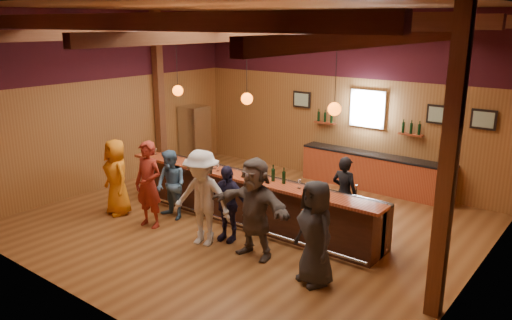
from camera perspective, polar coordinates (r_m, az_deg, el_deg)
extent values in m
plane|color=brown|center=(10.87, -0.98, -7.21)|extent=(9.00, 9.00, 0.00)
cube|color=brown|center=(13.52, 9.72, 7.02)|extent=(9.00, 0.04, 4.50)
cube|color=brown|center=(7.60, -20.26, -0.33)|extent=(9.00, 0.04, 4.50)
cube|color=brown|center=(13.46, -16.26, 6.58)|extent=(0.04, 8.00, 4.50)
cube|color=brown|center=(8.25, 24.15, 0.45)|extent=(0.04, 8.00, 4.50)
cube|color=brown|center=(10.03, -1.10, 17.23)|extent=(9.00, 8.00, 0.04)
cube|color=#360E16|center=(13.37, 9.95, 12.95)|extent=(9.00, 0.01, 1.70)
cube|color=#360E16|center=(13.31, -16.67, 12.53)|extent=(0.01, 8.00, 1.70)
cube|color=#360E16|center=(8.04, 25.13, 10.16)|extent=(0.01, 8.00, 1.70)
cube|color=#562D18|center=(14.27, -11.02, 7.39)|extent=(0.22, 0.22, 4.50)
cube|color=#562D18|center=(7.35, 21.10, -0.95)|extent=(0.22, 0.22, 4.50)
cube|color=#562D18|center=(7.91, -15.32, 14.99)|extent=(8.80, 0.20, 0.25)
cube|color=#562D18|center=(9.27, -5.11, 15.46)|extent=(8.80, 0.20, 0.25)
cube|color=#562D18|center=(10.82, 2.35, 15.51)|extent=(8.80, 0.20, 0.25)
cube|color=#562D18|center=(12.50, 7.88, 15.39)|extent=(8.80, 0.20, 0.25)
cube|color=#562D18|center=(12.13, -12.54, 13.99)|extent=(0.18, 7.80, 0.22)
cube|color=#562D18|center=(10.03, -1.08, 14.09)|extent=(0.18, 7.80, 0.22)
cube|color=#562D18|center=(8.48, 15.38, 13.29)|extent=(0.18, 7.80, 0.22)
cube|color=black|center=(10.68, -0.99, -4.61)|extent=(6.00, 0.60, 1.05)
cube|color=maroon|center=(10.37, -1.62, -2.00)|extent=(6.30, 0.50, 0.06)
cube|color=black|center=(10.83, 0.26, -2.08)|extent=(6.00, 0.48, 0.05)
cube|color=black|center=(10.98, 0.26, -4.44)|extent=(6.00, 0.48, 0.90)
cube|color=silver|center=(9.82, 9.58, -4.46)|extent=(0.45, 0.40, 0.14)
cube|color=silver|center=(9.62, 12.21, -5.05)|extent=(0.45, 0.40, 0.14)
cylinder|color=silver|center=(10.51, -2.42, -7.15)|extent=(6.00, 0.06, 0.06)
cube|color=maroon|center=(13.15, 13.38, -1.48)|extent=(4.00, 0.50, 0.90)
cube|color=black|center=(13.02, 13.51, 0.52)|extent=(4.00, 0.52, 0.05)
cube|color=silver|center=(13.15, 12.65, 5.75)|extent=(0.95, 0.08, 0.95)
cube|color=white|center=(13.11, 12.56, 5.72)|extent=(0.78, 0.01, 0.78)
cube|color=black|center=(14.09, 5.25, 6.89)|extent=(0.55, 0.04, 0.45)
cube|color=silver|center=(14.07, 5.19, 6.88)|extent=(0.45, 0.01, 0.35)
cube|color=black|center=(12.49, 20.13, 4.90)|extent=(0.55, 0.04, 0.45)
cube|color=silver|center=(12.47, 20.09, 4.89)|extent=(0.45, 0.01, 0.35)
cube|color=black|center=(12.24, 24.57, 4.23)|extent=(0.55, 0.04, 0.45)
cube|color=silver|center=(12.21, 24.54, 4.22)|extent=(0.45, 0.01, 0.35)
cube|color=maroon|center=(13.73, 7.87, 4.25)|extent=(0.60, 0.18, 0.04)
cylinder|color=black|center=(13.80, 7.17, 4.97)|extent=(0.07, 0.07, 0.26)
cylinder|color=black|center=(13.70, 7.90, 4.86)|extent=(0.07, 0.07, 0.26)
cylinder|color=black|center=(13.60, 8.63, 4.76)|extent=(0.07, 0.07, 0.26)
cube|color=maroon|center=(12.73, 17.26, 2.81)|extent=(0.60, 0.18, 0.04)
cylinder|color=black|center=(12.77, 16.48, 3.59)|extent=(0.07, 0.07, 0.26)
cylinder|color=black|center=(12.70, 17.31, 3.47)|extent=(0.07, 0.07, 0.26)
cylinder|color=black|center=(12.64, 18.16, 3.34)|extent=(0.07, 0.07, 0.26)
cylinder|color=black|center=(11.42, -9.06, 10.94)|extent=(0.01, 0.01, 1.25)
sphere|color=#FF5B0C|center=(11.48, -8.93, 7.83)|extent=(0.24, 0.24, 0.24)
cylinder|color=black|center=(10.06, -1.06, 10.53)|extent=(0.01, 0.01, 1.25)
sphere|color=#FF5B0C|center=(10.14, -1.05, 7.01)|extent=(0.24, 0.24, 0.24)
cylinder|color=black|center=(8.95, 9.12, 9.72)|extent=(0.01, 0.01, 1.25)
sphere|color=#FF5B0C|center=(9.03, 8.95, 5.77)|extent=(0.24, 0.24, 0.24)
cube|color=silver|center=(15.07, -7.00, 2.76)|extent=(0.70, 0.70, 1.80)
imported|color=orange|center=(11.55, -15.64, -1.88)|extent=(0.95, 0.74, 1.72)
imported|color=maroon|center=(10.64, -12.18, -2.76)|extent=(0.72, 0.51, 1.85)
imported|color=#456A8B|center=(11.02, -9.69, -2.84)|extent=(0.82, 0.68, 1.54)
imported|color=silver|center=(9.61, -6.19, -4.36)|extent=(1.35, 0.95, 1.89)
imported|color=#1F1C38|center=(9.82, -3.34, -4.96)|extent=(0.94, 0.48, 1.54)
imported|color=#564C45|center=(9.08, -0.16, -5.50)|extent=(1.76, 0.60, 1.89)
imported|color=#252528|center=(8.25, 6.79, -8.27)|extent=(1.03, 0.88, 1.78)
imported|color=black|center=(10.47, 10.05, -3.77)|extent=(0.59, 0.41, 1.57)
cylinder|color=brown|center=(10.21, 0.06, -1.42)|extent=(0.21, 0.21, 0.23)
cylinder|color=black|center=(10.00, 1.97, -1.72)|extent=(0.07, 0.07, 0.25)
cylinder|color=black|center=(9.95, 1.98, -0.78)|extent=(0.03, 0.03, 0.09)
cylinder|color=black|center=(9.86, 3.20, -2.03)|extent=(0.07, 0.07, 0.24)
cylinder|color=black|center=(9.81, 3.21, -1.12)|extent=(0.02, 0.02, 0.08)
cylinder|color=silver|center=(12.27, -11.39, 0.65)|extent=(0.06, 0.06, 0.01)
cylinder|color=silver|center=(12.26, -11.40, 0.87)|extent=(0.01, 0.01, 0.09)
sphere|color=silver|center=(12.24, -11.42, 1.20)|extent=(0.07, 0.07, 0.07)
cylinder|color=silver|center=(11.73, -9.85, 0.04)|extent=(0.06, 0.06, 0.01)
cylinder|color=silver|center=(11.72, -9.86, 0.27)|extent=(0.01, 0.01, 0.09)
sphere|color=silver|center=(11.70, -9.88, 0.63)|extent=(0.07, 0.07, 0.07)
cylinder|color=silver|center=(11.25, -6.38, -0.49)|extent=(0.07, 0.07, 0.01)
cylinder|color=silver|center=(11.24, -6.39, -0.23)|extent=(0.01, 0.01, 0.10)
sphere|color=silver|center=(11.21, -6.40, 0.17)|extent=(0.08, 0.08, 0.08)
cylinder|color=silver|center=(10.89, -4.81, -0.99)|extent=(0.07, 0.07, 0.01)
cylinder|color=silver|center=(10.88, -4.81, -0.73)|extent=(0.01, 0.01, 0.10)
sphere|color=silver|center=(10.86, -4.82, -0.33)|extent=(0.08, 0.08, 0.08)
cylinder|color=silver|center=(10.73, -4.38, -1.25)|extent=(0.06, 0.06, 0.01)
cylinder|color=silver|center=(10.71, -4.39, -1.00)|extent=(0.01, 0.01, 0.09)
sphere|color=silver|center=(10.69, -4.39, -0.61)|extent=(0.07, 0.07, 0.07)
cylinder|color=silver|center=(9.94, 0.70, -2.56)|extent=(0.08, 0.08, 0.01)
cylinder|color=silver|center=(9.93, 0.70, -2.24)|extent=(0.01, 0.01, 0.11)
sphere|color=silver|center=(9.90, 0.70, -1.74)|extent=(0.09, 0.09, 0.09)
cylinder|color=silver|center=(9.64, 4.95, -3.20)|extent=(0.07, 0.07, 0.01)
cylinder|color=silver|center=(9.63, 4.96, -2.89)|extent=(0.01, 0.01, 0.10)
sphere|color=silver|center=(9.60, 4.97, -2.42)|extent=(0.08, 0.08, 0.08)
cylinder|color=silver|center=(9.36, 7.74, -3.89)|extent=(0.07, 0.07, 0.01)
cylinder|color=silver|center=(9.34, 7.75, -3.58)|extent=(0.01, 0.01, 0.10)
sphere|color=silver|center=(9.31, 7.77, -3.10)|extent=(0.08, 0.08, 0.08)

